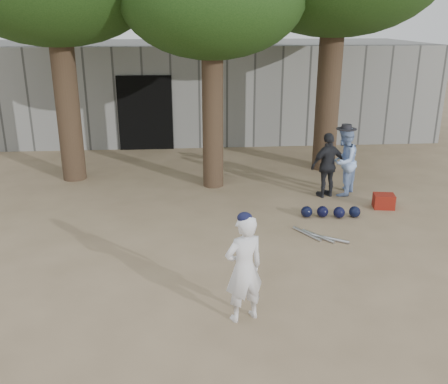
{
  "coord_description": "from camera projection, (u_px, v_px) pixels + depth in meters",
  "views": [
    {
      "loc": [
        -0.05,
        -7.08,
        3.8
      ],
      "look_at": [
        0.6,
        1.0,
        0.95
      ],
      "focal_mm": 40.0,
      "sensor_mm": 36.0,
      "label": 1
    }
  ],
  "objects": [
    {
      "name": "spectator_blue",
      "position": [
        344.0,
        162.0,
        11.06
      ],
      "size": [
        0.9,
        0.94,
        1.53
      ],
      "primitive_type": "imported",
      "rotation": [
        0.0,
        0.0,
        4.11
      ],
      "color": "#98B7EB",
      "rests_on": "ground"
    },
    {
      "name": "boy_player",
      "position": [
        244.0,
        269.0,
        6.41
      ],
      "size": [
        0.63,
        0.53,
        1.48
      ],
      "primitive_type": "imported",
      "rotation": [
        0.0,
        0.0,
        3.51
      ],
      "color": "white",
      "rests_on": "ground"
    },
    {
      "name": "ground",
      "position": [
        191.0,
        270.0,
        7.92
      ],
      "size": [
        70.0,
        70.0,
        0.0
      ],
      "primitive_type": "plane",
      "color": "#937C5E",
      "rests_on": "ground"
    },
    {
      "name": "back_building",
      "position": [
        185.0,
        88.0,
        17.14
      ],
      "size": [
        16.0,
        5.24,
        3.0
      ],
      "color": "gray",
      "rests_on": "ground"
    },
    {
      "name": "spectator_dark",
      "position": [
        328.0,
        165.0,
        10.95
      ],
      "size": [
        0.92,
        0.62,
        1.44
      ],
      "primitive_type": "imported",
      "rotation": [
        0.0,
        0.0,
        3.48
      ],
      "color": "#222327",
      "rests_on": "ground"
    },
    {
      "name": "helmet_row",
      "position": [
        331.0,
        212.0,
        9.98
      ],
      "size": [
        1.19,
        0.32,
        0.23
      ],
      "color": "black",
      "rests_on": "ground"
    },
    {
      "name": "bat_pile",
      "position": [
        318.0,
        236.0,
        9.08
      ],
      "size": [
        0.88,
        0.79,
        0.06
      ],
      "color": "#B2B3B9",
      "rests_on": "ground"
    },
    {
      "name": "red_bag",
      "position": [
        384.0,
        201.0,
        10.46
      ],
      "size": [
        0.47,
        0.39,
        0.3
      ],
      "primitive_type": "cube",
      "rotation": [
        0.0,
        0.0,
        -0.17
      ],
      "color": "maroon",
      "rests_on": "ground"
    }
  ]
}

